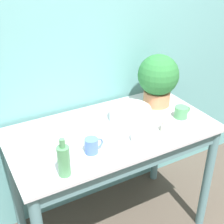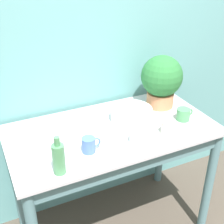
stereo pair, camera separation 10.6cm
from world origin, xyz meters
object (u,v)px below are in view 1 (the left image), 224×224
potted_plant (158,78)px  mug_cream (168,126)px  bowl_small_enamel_white (144,136)px  tray_board (45,144)px  bowl_wash_large (130,114)px  bottle_tall (64,160)px  mug_blue (92,146)px  mug_green (181,112)px

potted_plant → mug_cream: size_ratio=3.39×
bowl_small_enamel_white → tray_board: bowl_small_enamel_white is taller
potted_plant → bowl_wash_large: 0.33m
mug_cream → bowl_small_enamel_white: size_ratio=0.73×
bowl_wash_large → bottle_tall: bottle_tall is taller
bowl_small_enamel_white → bottle_tall: bearing=-173.0°
potted_plant → mug_blue: (-0.66, -0.30, -0.16)m
bowl_wash_large → mug_cream: bowl_wash_large is taller
bowl_wash_large → bowl_small_enamel_white: size_ratio=1.82×
bowl_wash_large → mug_cream: (0.12, -0.23, -0.00)m
bowl_small_enamel_white → bowl_wash_large: bearing=75.9°
bottle_tall → mug_cream: (0.70, 0.08, -0.05)m
potted_plant → mug_green: (0.03, -0.24, -0.16)m
mug_cream → bottle_tall: bearing=-173.7°
potted_plant → mug_blue: potted_plant is taller
potted_plant → mug_cream: 0.40m
mug_blue → tray_board: size_ratio=0.39×
mug_cream → tray_board: size_ratio=0.38×
bottle_tall → mug_blue: bottle_tall is taller
bowl_wash_large → mug_green: bowl_wash_large is taller
bottle_tall → mug_green: bottle_tall is taller
mug_blue → mug_cream: 0.50m
potted_plant → bowl_small_enamel_white: bearing=-135.0°
potted_plant → mug_cream: bearing=-115.5°
mug_blue → bowl_small_enamel_white: mug_blue is taller
mug_blue → mug_cream: size_ratio=1.02×
bottle_tall → bowl_small_enamel_white: size_ratio=1.43×
bottle_tall → mug_blue: 0.23m
mug_green → mug_cream: size_ratio=1.10×
potted_plant → tray_board: bearing=-172.6°
bowl_small_enamel_white → tray_board: (-0.52, 0.23, -0.02)m
tray_board → bowl_wash_large: bearing=2.0°
bowl_small_enamel_white → mug_green: bearing=15.8°
mug_cream → bowl_small_enamel_white: 0.19m
mug_blue → mug_cream: bearing=-2.9°
bottle_tall → bowl_small_enamel_white: bearing=7.0°
potted_plant → mug_blue: bearing=-155.4°
tray_board → potted_plant: bearing=7.4°
bowl_small_enamel_white → mug_cream: bearing=4.4°
bowl_wash_large → bottle_tall: (-0.58, -0.31, 0.05)m
bottle_tall → mug_blue: size_ratio=1.93×
bowl_wash_large → potted_plant: bearing=18.3°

